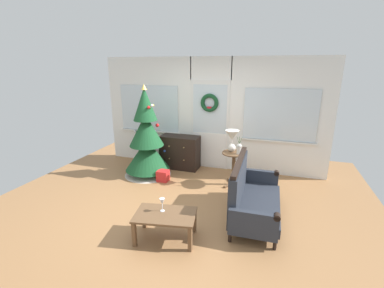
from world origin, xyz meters
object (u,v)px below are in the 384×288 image
at_px(flower_vase, 239,148).
at_px(wine_glass, 162,202).
at_px(coffee_table, 165,218).
at_px(dresser_cabinet, 180,152).
at_px(gift_box, 163,176).
at_px(side_table, 234,162).
at_px(table_lamp, 232,138).
at_px(christmas_tree, 147,142).
at_px(settee_sofa, 250,195).

height_order(flower_vase, wine_glass, flower_vase).
bearing_deg(coffee_table, flower_vase, 70.54).
relative_size(dresser_cabinet, gift_box, 3.91).
bearing_deg(flower_vase, gift_box, -172.07).
distance_m(side_table, wine_glass, 2.12).
xyz_separation_m(table_lamp, wine_glass, (-0.62, -2.05, -0.44)).
relative_size(side_table, gift_box, 2.98).
xyz_separation_m(christmas_tree, table_lamp, (1.85, 0.08, 0.23)).
relative_size(side_table, coffee_table, 0.75).
relative_size(settee_sofa, flower_vase, 4.60).
bearing_deg(table_lamp, coffee_table, -104.62).
relative_size(dresser_cabinet, side_table, 1.31).
distance_m(side_table, gift_box, 1.51).
xyz_separation_m(dresser_cabinet, flower_vase, (1.46, -0.62, 0.42)).
distance_m(coffee_table, gift_box, 1.99).
bearing_deg(settee_sofa, christmas_tree, 155.24).
bearing_deg(christmas_tree, side_table, 1.18).
height_order(settee_sofa, gift_box, settee_sofa).
distance_m(settee_sofa, flower_vase, 1.20).
bearing_deg(gift_box, coffee_table, -65.24).
height_order(christmas_tree, dresser_cabinet, christmas_tree).
height_order(settee_sofa, coffee_table, settee_sofa).
bearing_deg(dresser_cabinet, wine_glass, -75.11).
distance_m(christmas_tree, settee_sofa, 2.62).
bearing_deg(settee_sofa, flower_vase, 107.91).
distance_m(christmas_tree, flower_vase, 2.01).
bearing_deg(flower_vase, dresser_cabinet, 156.93).
height_order(table_lamp, gift_box, table_lamp).
relative_size(christmas_tree, flower_vase, 5.70).
height_order(flower_vase, gift_box, flower_vase).
bearing_deg(christmas_tree, gift_box, -26.62).
distance_m(christmas_tree, coffee_table, 2.45).
relative_size(table_lamp, flower_vase, 1.26).
relative_size(settee_sofa, coffee_table, 1.76).
relative_size(dresser_cabinet, flower_vase, 2.59).
bearing_deg(wine_glass, settee_sofa, 38.34).
relative_size(table_lamp, gift_box, 1.89).
bearing_deg(table_lamp, gift_box, -167.17).
relative_size(side_table, table_lamp, 1.57).
bearing_deg(side_table, gift_box, -169.21).
bearing_deg(table_lamp, side_table, -33.69).
bearing_deg(dresser_cabinet, table_lamp, -21.88).
bearing_deg(flower_vase, wine_glass, -111.72).
relative_size(coffee_table, wine_glass, 4.70).
bearing_deg(dresser_cabinet, christmas_tree, -132.28).
bearing_deg(wine_glass, side_table, 71.39).
height_order(wine_glass, gift_box, wine_glass).
bearing_deg(gift_box, dresser_cabinet, 84.67).
distance_m(flower_vase, coffee_table, 2.19).
bearing_deg(side_table, flower_vase, -30.96).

